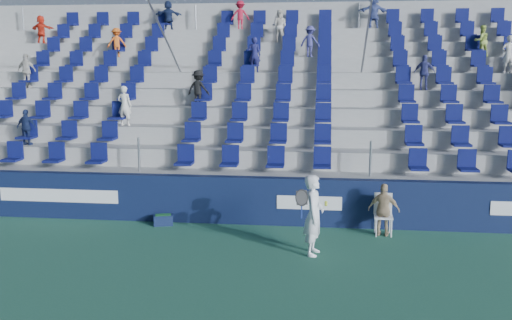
{
  "coord_description": "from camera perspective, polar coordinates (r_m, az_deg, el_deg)",
  "views": [
    {
      "loc": [
        1.81,
        -10.73,
        4.08
      ],
      "look_at": [
        0.2,
        2.8,
        1.7
      ],
      "focal_mm": 40.0,
      "sensor_mm": 36.0,
      "label": 1
    }
  ],
  "objects": [
    {
      "name": "line_judge",
      "position": [
        13.75,
        12.67,
        -4.89
      ],
      "size": [
        0.78,
        0.46,
        1.25
      ],
      "primitive_type": "imported",
      "rotation": [
        0.0,
        0.0,
        2.92
      ],
      "color": "tan",
      "rests_on": "ground"
    },
    {
      "name": "line_judge_chair",
      "position": [
        13.91,
        12.6,
        -5.0
      ],
      "size": [
        0.44,
        0.45,
        0.98
      ],
      "color": "white",
      "rests_on": "ground"
    },
    {
      "name": "grandstand",
      "position": [
        19.16,
        1.31,
        4.09
      ],
      "size": [
        24.0,
        8.17,
        6.63
      ],
      "color": "#A5A5A0",
      "rests_on": "ground"
    },
    {
      "name": "sponsor_wall",
      "position": [
        14.42,
        -0.62,
        -4.06
      ],
      "size": [
        24.0,
        0.32,
        1.2
      ],
      "color": "#101A3D",
      "rests_on": "ground"
    },
    {
      "name": "ball_bin",
      "position": [
        14.59,
        -9.25,
        -5.88
      ],
      "size": [
        0.54,
        0.42,
        0.27
      ],
      "color": "#101B3C",
      "rests_on": "ground"
    },
    {
      "name": "tennis_player",
      "position": [
        12.14,
        5.8,
        -5.49
      ],
      "size": [
        0.69,
        0.68,
        1.73
      ],
      "color": "white",
      "rests_on": "ground"
    },
    {
      "name": "ground",
      "position": [
        11.62,
        -2.66,
        -10.66
      ],
      "size": [
        70.0,
        70.0,
        0.0
      ],
      "primitive_type": "plane",
      "color": "#2C664C",
      "rests_on": "ground"
    }
  ]
}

